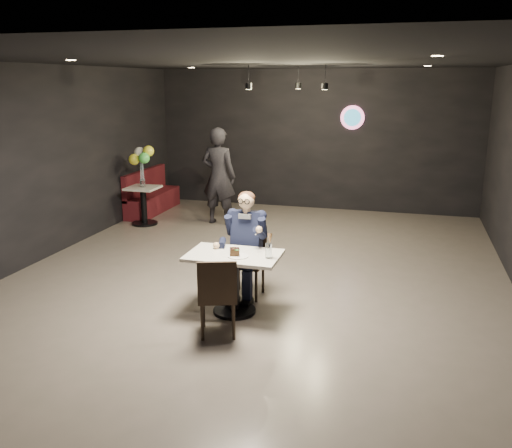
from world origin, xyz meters
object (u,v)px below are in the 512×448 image
(main_table, at_px, (234,283))
(chair_near, at_px, (218,295))
(chair_far, at_px, (247,262))
(passerby, at_px, (219,176))
(sundae_glass, at_px, (269,251))
(balloon_vase, at_px, (143,183))
(booth_bench, at_px, (152,191))
(side_table, at_px, (144,206))
(seated_man, at_px, (247,243))

(main_table, bearing_deg, chair_near, -90.00)
(chair_far, bearing_deg, chair_near, -90.00)
(main_table, distance_m, passerby, 4.36)
(sundae_glass, height_order, balloon_vase, sundae_glass)
(chair_near, bearing_deg, passerby, 90.15)
(chair_near, height_order, booth_bench, chair_near)
(balloon_vase, bearing_deg, side_table, 0.00)
(booth_bench, bearing_deg, side_table, -73.30)
(seated_man, bearing_deg, sundae_glass, -53.26)
(chair_near, relative_size, sundae_glass, 5.31)
(booth_bench, height_order, balloon_vase, booth_bench)
(seated_man, relative_size, side_table, 1.98)
(booth_bench, bearing_deg, balloon_vase, -73.30)
(side_table, relative_size, balloon_vase, 4.79)
(chair_far, bearing_deg, booth_bench, 129.65)
(booth_bench, bearing_deg, chair_far, -50.35)
(passerby, bearing_deg, booth_bench, -12.72)
(chair_near, distance_m, passerby, 4.89)
(booth_bench, distance_m, balloon_vase, 1.11)
(side_table, distance_m, balloon_vase, 0.46)
(chair_near, distance_m, seated_man, 1.17)
(chair_far, bearing_deg, sundae_glass, -53.26)
(main_table, height_order, chair_far, chair_far)
(passerby, bearing_deg, seated_man, 119.45)
(chair_near, bearing_deg, balloon_vase, 106.99)
(booth_bench, bearing_deg, passerby, -17.29)
(balloon_vase, distance_m, passerby, 1.48)
(main_table, height_order, chair_near, chair_near)
(chair_far, height_order, booth_bench, chair_far)
(side_table, bearing_deg, booth_bench, 106.70)
(passerby, bearing_deg, chair_near, 113.81)
(passerby, bearing_deg, balloon_vase, 23.10)
(chair_far, height_order, seated_man, seated_man)
(seated_man, bearing_deg, passerby, 114.87)
(seated_man, relative_size, balloon_vase, 9.48)
(sundae_glass, bearing_deg, seated_man, 126.74)
(seated_man, bearing_deg, balloon_vase, 135.16)
(main_table, height_order, booth_bench, booth_bench)
(chair_near, height_order, balloon_vase, chair_near)
(balloon_vase, bearing_deg, passerby, 18.52)
(chair_near, relative_size, passerby, 0.49)
(chair_far, relative_size, seated_man, 0.64)
(balloon_vase, bearing_deg, chair_near, -53.93)
(main_table, bearing_deg, passerby, 111.80)
(seated_man, relative_size, passerby, 0.76)
(main_table, bearing_deg, sundae_glass, -4.30)
(balloon_vase, bearing_deg, booth_bench, 106.70)
(chair_far, height_order, side_table, chair_far)
(side_table, height_order, passerby, passerby)
(chair_far, distance_m, balloon_vase, 4.26)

